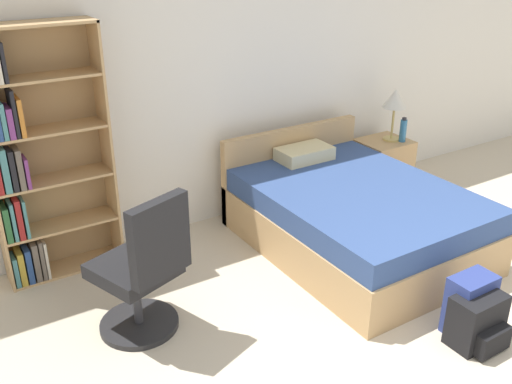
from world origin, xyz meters
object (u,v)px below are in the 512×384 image
Objects in this scene: water_bottle at (403,130)px; backpack_blue at (471,307)px; office_chair at (143,273)px; backpack_black at (478,322)px; nightstand at (382,165)px; table_lamp at (395,101)px; bed at (351,215)px; bookshelf at (33,162)px.

water_bottle is 2.43m from backpack_blue.
backpack_black is (1.79, -1.26, -0.30)m from office_chair.
nightstand is 1.49× the size of backpack_black.
water_bottle is (0.13, -0.11, 0.39)m from nightstand.
water_bottle is at bearing 14.83° from office_chair.
table_lamp is 2.67m from backpack_black.
bed is at bearing 5.59° from office_chair.
bed is 1.96m from office_chair.
table_lamp reaches higher than bed.
bookshelf is 3.55m from water_bottle.
table_lamp is 2.54m from backpack_blue.
table_lamp is (0.07, -0.01, 0.68)m from nightstand.
bed is 1.46m from backpack_black.
table_lamp is 1.26× the size of backpack_blue.
bookshelf is at bearing 108.12° from office_chair.
table_lamp is at bearing -3.14° from bookshelf.
nightstand is 1.25× the size of backpack_blue.
bed is 3.72× the size of table_lamp.
nightstand is at bearing 60.65° from backpack_black.
bed is (2.31, -0.93, -0.66)m from bookshelf.
nightstand is at bearing 17.38° from office_chair.
bookshelf is 0.97× the size of bed.
backpack_blue is (-1.32, -1.99, -0.45)m from water_bottle.
backpack_black is at bearing -117.44° from backpack_blue.
backpack_black is at bearing -123.24° from water_bottle.
bookshelf is 3.26m from backpack_blue.
bed is at bearing -147.31° from table_lamp.
nightstand is (3.39, -0.18, -0.68)m from bookshelf.
bed is 7.86× the size of water_bottle.
bookshelf is at bearing 175.36° from water_bottle.
office_chair reaches higher than backpack_black.
backpack_black is (2.15, -2.38, -0.78)m from bookshelf.
bookshelf is 2.58m from bed.
backpack_blue is at bearing -119.44° from nightstand.
bed is at bearing -145.05° from nightstand.
bookshelf is 3.47m from nightstand.
backpack_black is (-1.24, -2.21, -0.10)m from nightstand.
table_lamp is at bearing 58.88° from backpack_blue.
backpack_blue is 1.19× the size of backpack_black.
bed is at bearing 85.69° from backpack_blue.
backpack_black is at bearing -35.18° from office_chair.
office_chair is 2.92× the size of backpack_black.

